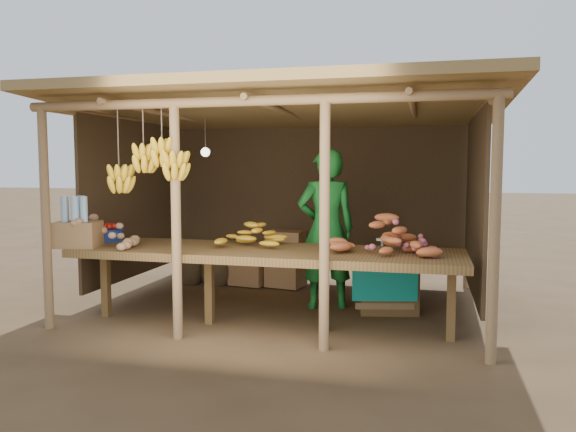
# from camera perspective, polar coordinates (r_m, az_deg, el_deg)

# --- Properties ---
(ground) EXTENTS (60.00, 60.00, 0.00)m
(ground) POSITION_cam_1_polar(r_m,az_deg,el_deg) (6.67, 0.00, -9.01)
(ground) COLOR brown
(ground) RESTS_ON ground
(stall_structure) EXTENTS (4.70, 3.50, 2.43)m
(stall_structure) POSITION_cam_1_polar(r_m,az_deg,el_deg) (6.57, -0.48, 7.66)
(stall_structure) COLOR #916F4A
(stall_structure) RESTS_ON ground
(counter) EXTENTS (3.90, 1.05, 0.80)m
(counter) POSITION_cam_1_polar(r_m,az_deg,el_deg) (5.63, -2.34, -4.00)
(counter) COLOR brown
(counter) RESTS_ON ground
(potato_heap) EXTENTS (0.99, 0.68, 0.36)m
(potato_heap) POSITION_cam_1_polar(r_m,az_deg,el_deg) (6.14, -19.16, -1.23)
(potato_heap) COLOR #A47A55
(potato_heap) RESTS_ON counter
(sweet_potato_heap) EXTENTS (1.07, 0.71, 0.36)m
(sweet_potato_heap) POSITION_cam_1_polar(r_m,az_deg,el_deg) (5.49, 9.22, -1.75)
(sweet_potato_heap) COLOR #C05E31
(sweet_potato_heap) RESTS_ON counter
(onion_heap) EXTENTS (0.75, 0.53, 0.35)m
(onion_heap) POSITION_cam_1_polar(r_m,az_deg,el_deg) (5.40, 11.10, -1.94)
(onion_heap) COLOR #AD5463
(onion_heap) RESTS_ON counter
(banana_pile) EXTENTS (0.68, 0.48, 0.35)m
(banana_pile) POSITION_cam_1_polar(r_m,az_deg,el_deg) (5.81, -4.13, -1.37)
(banana_pile) COLOR gold
(banana_pile) RESTS_ON counter
(tomato_basin) EXTENTS (0.37, 0.37, 0.19)m
(tomato_basin) POSITION_cam_1_polar(r_m,az_deg,el_deg) (6.57, -17.93, -1.69)
(tomato_basin) COLOR navy
(tomato_basin) RESTS_ON counter
(bottle_box) EXTENTS (0.48, 0.41, 0.53)m
(bottle_box) POSITION_cam_1_polar(r_m,az_deg,el_deg) (6.12, -20.57, -1.10)
(bottle_box) COLOR olive
(bottle_box) RESTS_ON counter
(vendor) EXTENTS (0.77, 0.64, 1.82)m
(vendor) POSITION_cam_1_polar(r_m,az_deg,el_deg) (6.42, 3.91, -1.32)
(vendor) COLOR #186F27
(vendor) RESTS_ON ground
(tarp_crate) EXTENTS (0.82, 0.74, 0.84)m
(tarp_crate) POSITION_cam_1_polar(r_m,az_deg,el_deg) (6.44, 9.99, -6.47)
(tarp_crate) COLOR brown
(tarp_crate) RESTS_ON ground
(carton_stack) EXTENTS (1.03, 0.44, 0.75)m
(carton_stack) POSITION_cam_1_polar(r_m,az_deg,el_deg) (7.58, -1.49, -4.76)
(carton_stack) COLOR olive
(carton_stack) RESTS_ON ground
(burlap_sacks) EXTENTS (0.83, 0.44, 0.59)m
(burlap_sacks) POSITION_cam_1_polar(r_m,az_deg,el_deg) (7.83, -8.69, -5.04)
(burlap_sacks) COLOR #473521
(burlap_sacks) RESTS_ON ground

